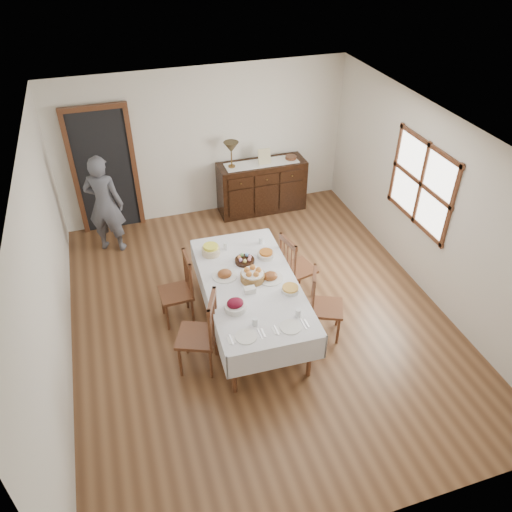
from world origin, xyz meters
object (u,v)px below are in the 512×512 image
object	(u,v)px
sideboard	(262,186)
chair_left_far	(179,289)
table_lamp	(231,148)
dining_table	(251,288)
chair_right_far	(295,266)
chair_right_near	(323,304)
chair_left_near	(201,333)
person	(104,201)

from	to	relation	value
sideboard	chair_left_far	bearing A→B (deg)	-128.71
sideboard	table_lamp	world-z (taller)	table_lamp
dining_table	chair_right_far	distance (m)	0.94
chair_right_near	sideboard	size ratio (longest dim) A/B	0.64
chair_left_near	chair_left_far	bearing A→B (deg)	-151.61
chair_right_near	chair_right_far	size ratio (longest dim) A/B	0.98
dining_table	chair_right_far	bearing A→B (deg)	32.47
chair_right_near	person	distance (m)	3.81
dining_table	chair_left_near	distance (m)	0.89
dining_table	chair_right_near	bearing A→B (deg)	-20.99
chair_right_near	chair_left_near	bearing A→B (deg)	117.20
dining_table	chair_left_far	xyz separation A→B (m)	(-0.84, 0.48, -0.18)
chair_right_near	table_lamp	size ratio (longest dim) A/B	2.17
dining_table	chair_left_far	distance (m)	0.99
chair_left_far	person	distance (m)	2.19
dining_table	table_lamp	distance (m)	3.04
sideboard	chair_right_near	bearing A→B (deg)	-94.50
chair_left_near	chair_left_far	xyz separation A→B (m)	(-0.09, 0.93, -0.04)
chair_left_far	table_lamp	xyz separation A→B (m)	(1.41, 2.44, 0.78)
person	chair_right_far	bearing A→B (deg)	162.37
chair_right_far	chair_left_near	bearing A→B (deg)	107.94
chair_right_near	table_lamp	xyz separation A→B (m)	(-0.29, 3.29, 0.79)
sideboard	person	world-z (taller)	person
chair_left_near	person	distance (m)	3.09
person	dining_table	bearing A→B (deg)	145.32
dining_table	chair_right_far	world-z (taller)	chair_right_far
chair_left_near	chair_right_far	world-z (taller)	chair_left_near
chair_left_far	chair_right_far	xyz separation A→B (m)	(1.65, -0.01, 0.00)
sideboard	person	distance (m)	2.80
chair_right_far	table_lamp	bearing A→B (deg)	-7.17
chair_left_far	person	bearing A→B (deg)	-160.73
dining_table	chair_right_near	size ratio (longest dim) A/B	2.34
chair_left_near	table_lamp	distance (m)	3.70
dining_table	sideboard	bearing A→B (deg)	71.29
person	chair_right_near	bearing A→B (deg)	153.20
table_lamp	chair_right_near	bearing A→B (deg)	-84.95
dining_table	chair_left_near	world-z (taller)	chair_left_near
chair_right_far	table_lamp	xyz separation A→B (m)	(-0.24, 2.45, 0.78)
chair_right_near	sideboard	world-z (taller)	chair_right_near
chair_left_near	chair_right_near	xyz separation A→B (m)	(1.61, 0.08, -0.05)
sideboard	table_lamp	bearing A→B (deg)	-179.33
chair_left_far	table_lamp	world-z (taller)	table_lamp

